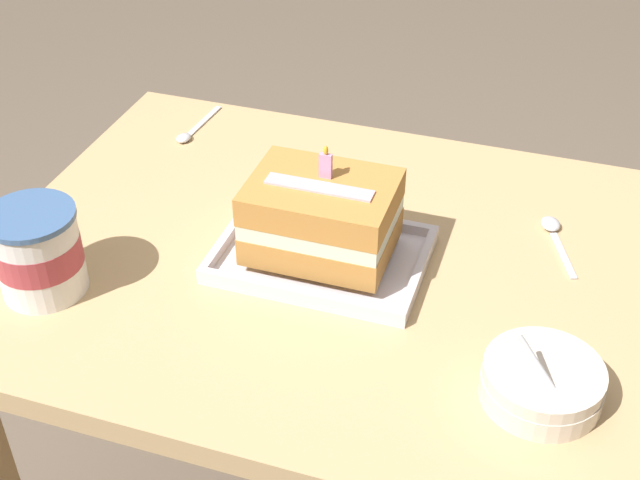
# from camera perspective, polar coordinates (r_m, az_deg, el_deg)

# --- Properties ---
(dining_table) EXTENTS (0.95, 0.77, 0.70)m
(dining_table) POSITION_cam_1_polar(r_m,az_deg,el_deg) (1.33, -0.10, -4.62)
(dining_table) COLOR tan
(dining_table) RESTS_ON ground_plane
(foil_tray) EXTENTS (0.30, 0.21, 0.02)m
(foil_tray) POSITION_cam_1_polar(r_m,az_deg,el_deg) (1.24, 0.10, -1.11)
(foil_tray) COLOR silver
(foil_tray) RESTS_ON dining_table
(birthday_cake) EXTENTS (0.20, 0.15, 0.16)m
(birthday_cake) POSITION_cam_1_polar(r_m,az_deg,el_deg) (1.20, 0.11, 1.58)
(birthday_cake) COLOR #C0833E
(birthday_cake) RESTS_ON foil_tray
(bowl_stack) EXTENTS (0.15, 0.15, 0.10)m
(bowl_stack) POSITION_cam_1_polar(r_m,az_deg,el_deg) (1.07, 14.46, -9.10)
(bowl_stack) COLOR silver
(bowl_stack) RESTS_ON dining_table
(ice_cream_tub) EXTENTS (0.12, 0.12, 0.13)m
(ice_cream_tub) POSITION_cam_1_polar(r_m,az_deg,el_deg) (1.22, -18.13, -0.72)
(ice_cream_tub) COLOR white
(ice_cream_tub) RESTS_ON dining_table
(serving_spoon_near_tray) EXTENTS (0.03, 0.15, 0.01)m
(serving_spoon_near_tray) POSITION_cam_1_polar(r_m,az_deg,el_deg) (1.57, -8.62, 7.00)
(serving_spoon_near_tray) COLOR silver
(serving_spoon_near_tray) RESTS_ON dining_table
(serving_spoon_by_bowls) EXTENTS (0.07, 0.14, 0.01)m
(serving_spoon_by_bowls) POSITION_cam_1_polar(r_m,az_deg,el_deg) (1.35, 15.12, 0.69)
(serving_spoon_by_bowls) COLOR silver
(serving_spoon_by_bowls) RESTS_ON dining_table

